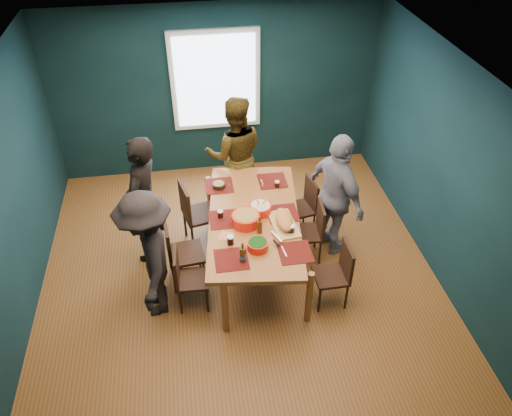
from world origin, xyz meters
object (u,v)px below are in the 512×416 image
at_px(chair_left_mid, 178,249).
at_px(person_far_left, 144,201).
at_px(chair_right_mid, 313,228).
at_px(person_near_left, 149,256).
at_px(chair_right_near, 338,270).
at_px(person_back, 235,155).
at_px(bowl_salad, 246,219).
at_px(bowl_herbs, 258,245).
at_px(chair_left_near, 185,275).
at_px(person_right, 336,196).
at_px(bowl_dumpling, 260,208).
at_px(dining_table, 254,221).
at_px(cutting_board, 284,221).
at_px(chair_right_far, 305,203).
at_px(chair_left_far, 194,210).

distance_m(chair_left_mid, person_far_left, 0.77).
height_order(chair_right_mid, person_near_left, person_near_left).
distance_m(chair_right_near, person_back, 2.33).
height_order(chair_right_near, bowl_salad, bowl_salad).
distance_m(bowl_salad, bowl_herbs, 0.46).
bearing_deg(person_near_left, bowl_herbs, 84.49).
xyz_separation_m(chair_left_near, person_near_left, (-0.38, 0.01, 0.36)).
distance_m(person_right, bowl_herbs, 1.38).
relative_size(chair_left_near, bowl_herbs, 3.41).
distance_m(person_right, bowl_dumpling, 1.01).
height_order(chair_right_near, bowl_dumpling, bowl_dumpling).
height_order(dining_table, chair_left_mid, chair_left_mid).
bearing_deg(chair_left_mid, person_right, 3.62).
relative_size(chair_right_mid, cutting_board, 1.24).
relative_size(person_right, bowl_dumpling, 6.36).
bearing_deg(dining_table, cutting_board, -26.42).
bearing_deg(chair_left_near, bowl_salad, 30.28).
bearing_deg(bowl_herbs, chair_left_mid, 154.44).
bearing_deg(chair_left_near, person_far_left, 117.18).
relative_size(dining_table, chair_right_far, 2.73).
relative_size(chair_left_near, person_right, 0.47).
bearing_deg(person_near_left, bowl_dumpling, 110.75).
bearing_deg(bowl_salad, chair_left_near, -152.69).
height_order(person_far_left, bowl_salad, person_far_left).
distance_m(dining_table, chair_right_far, 1.03).
xyz_separation_m(person_near_left, bowl_herbs, (1.22, -0.07, 0.05)).
height_order(bowl_dumpling, bowl_herbs, bowl_dumpling).
height_order(chair_left_near, chair_right_far, chair_right_far).
height_order(chair_right_far, bowl_dumpling, bowl_dumpling).
xyz_separation_m(chair_right_near, bowl_herbs, (-0.93, 0.16, 0.39)).
bearing_deg(bowl_dumpling, bowl_herbs, -102.16).
height_order(chair_right_near, bowl_herbs, bowl_herbs).
distance_m(chair_left_near, cutting_board, 1.32).
xyz_separation_m(chair_right_far, cutting_board, (-0.47, -0.81, 0.41)).
bearing_deg(dining_table, person_back, 99.74).
bearing_deg(chair_right_far, chair_left_far, 168.96).
bearing_deg(chair_left_far, person_far_left, 178.82).
bearing_deg(chair_left_near, bowl_dumpling, 33.95).
bearing_deg(chair_right_near, chair_left_far, 139.97).
distance_m(chair_right_near, person_near_left, 2.19).
distance_m(chair_left_far, person_back, 1.07).
relative_size(chair_right_mid, person_near_left, 0.51).
height_order(chair_right_near, person_back, person_back).
height_order(chair_left_mid, chair_right_far, chair_left_mid).
relative_size(person_far_left, bowl_herbs, 7.41).
xyz_separation_m(person_back, person_near_left, (-1.20, -1.88, -0.05)).
xyz_separation_m(chair_left_far, chair_right_far, (1.52, 0.01, -0.07)).
xyz_separation_m(person_near_left, cutting_board, (1.59, 0.29, 0.06)).
distance_m(person_far_left, person_right, 2.43).
bearing_deg(person_near_left, chair_right_near, 81.68).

